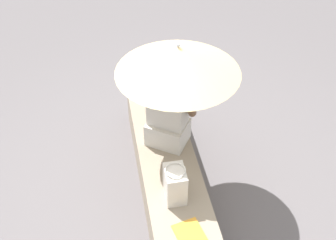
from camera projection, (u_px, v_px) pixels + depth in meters
ground_plane at (168, 193)px, 3.83m from camera, size 14.00×14.00×0.00m
stone_bench at (168, 177)px, 3.68m from camera, size 2.24×0.49×0.46m
person_seated at (168, 108)px, 3.46m from camera, size 0.43×0.50×0.90m
parasol at (178, 60)px, 3.13m from camera, size 1.00×1.00×1.02m
handbag_black at (175, 184)px, 3.13m from camera, size 0.21×0.16×0.31m
magazine at (191, 237)px, 2.95m from camera, size 0.32×0.26×0.01m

